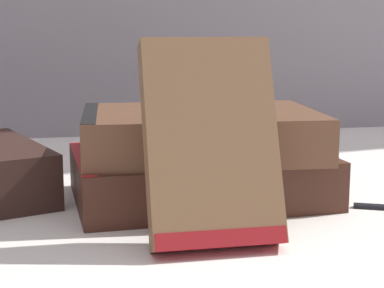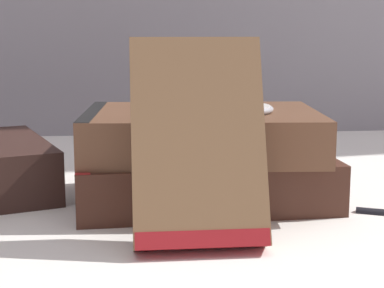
{
  "view_description": "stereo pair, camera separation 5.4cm",
  "coord_description": "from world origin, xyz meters",
  "px_view_note": "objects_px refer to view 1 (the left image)",
  "views": [
    {
      "loc": [
        -0.1,
        -0.53,
        0.16
      ],
      "look_at": [
        0.01,
        0.01,
        0.06
      ],
      "focal_mm": 60.0,
      "sensor_mm": 36.0,
      "label": 1
    },
    {
      "loc": [
        -0.05,
        -0.54,
        0.16
      ],
      "look_at": [
        0.01,
        0.01,
        0.06
      ],
      "focal_mm": 60.0,
      "sensor_mm": 36.0,
      "label": 2
    }
  ],
  "objects_px": {
    "book_flat_top": "(194,133)",
    "book_leaning_front": "(215,149)",
    "book_flat_bottom": "(193,176)",
    "pocket_watch": "(237,108)"
  },
  "relations": [
    {
      "from": "book_flat_top",
      "to": "book_leaning_front",
      "type": "distance_m",
      "value": 0.11
    },
    {
      "from": "book_flat_top",
      "to": "book_flat_bottom",
      "type": "bearing_deg",
      "value": 89.08
    },
    {
      "from": "book_leaning_front",
      "to": "pocket_watch",
      "type": "xyz_separation_m",
      "value": [
        0.04,
        0.1,
        0.02
      ]
    },
    {
      "from": "book_flat_top",
      "to": "pocket_watch",
      "type": "relative_size",
      "value": 3.37
    },
    {
      "from": "book_flat_bottom",
      "to": "book_flat_top",
      "type": "height_order",
      "value": "book_flat_top"
    },
    {
      "from": "book_leaning_front",
      "to": "book_flat_bottom",
      "type": "bearing_deg",
      "value": 85.81
    },
    {
      "from": "book_flat_top",
      "to": "book_leaning_front",
      "type": "bearing_deg",
      "value": -89.91
    },
    {
      "from": "book_flat_bottom",
      "to": "book_leaning_front",
      "type": "relative_size",
      "value": 1.54
    },
    {
      "from": "book_flat_bottom",
      "to": "book_flat_top",
      "type": "relative_size",
      "value": 1.07
    },
    {
      "from": "book_flat_bottom",
      "to": "book_leaning_front",
      "type": "distance_m",
      "value": 0.13
    }
  ]
}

